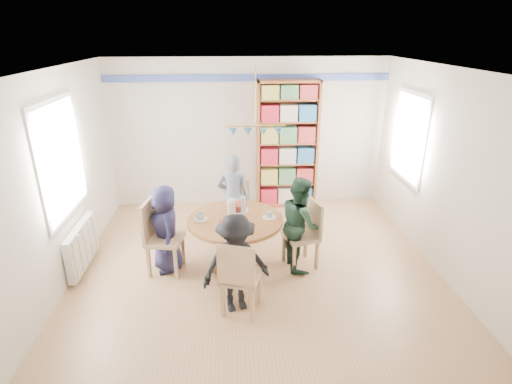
{
  "coord_description": "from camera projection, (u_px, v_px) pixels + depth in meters",
  "views": [
    {
      "loc": [
        -0.34,
        -4.67,
        3.12
      ],
      "look_at": [
        0.0,
        0.4,
        1.05
      ],
      "focal_mm": 28.0,
      "sensor_mm": 36.0,
      "label": 1
    }
  ],
  "objects": [
    {
      "name": "ground",
      "position": [
        258.0,
        273.0,
        5.51
      ],
      "size": [
        5.0,
        5.0,
        0.0
      ],
      "primitive_type": "plane",
      "color": "tan"
    },
    {
      "name": "room_shell",
      "position": [
        236.0,
        141.0,
        5.68
      ],
      "size": [
        5.0,
        5.0,
        5.0
      ],
      "color": "white",
      "rests_on": "ground"
    },
    {
      "name": "radiator",
      "position": [
        82.0,
        246.0,
        5.51
      ],
      "size": [
        0.12,
        1.0,
        0.6
      ],
      "color": "silver",
      "rests_on": "ground"
    },
    {
      "name": "dining_table",
      "position": [
        235.0,
        231.0,
        5.47
      ],
      "size": [
        1.3,
        1.3,
        0.75
      ],
      "color": "brown",
      "rests_on": "ground"
    },
    {
      "name": "chair_left",
      "position": [
        158.0,
        234.0,
        5.38
      ],
      "size": [
        0.53,
        0.53,
        1.03
      ],
      "color": "tan",
      "rests_on": "ground"
    },
    {
      "name": "chair_right",
      "position": [
        306.0,
        231.0,
        5.53
      ],
      "size": [
        0.53,
        0.53,
        0.97
      ],
      "color": "tan",
      "rests_on": "ground"
    },
    {
      "name": "chair_far",
      "position": [
        237.0,
        206.0,
        6.41
      ],
      "size": [
        0.44,
        0.44,
        0.9
      ],
      "color": "tan",
      "rests_on": "ground"
    },
    {
      "name": "chair_near",
      "position": [
        239.0,
        275.0,
        4.53
      ],
      "size": [
        0.54,
        0.54,
        0.97
      ],
      "color": "tan",
      "rests_on": "ground"
    },
    {
      "name": "person_left",
      "position": [
        166.0,
        229.0,
        5.4
      ],
      "size": [
        0.57,
        0.7,
        1.24
      ],
      "primitive_type": "imported",
      "rotation": [
        0.0,
        0.0,
        -1.23
      ],
      "color": "#191836",
      "rests_on": "ground"
    },
    {
      "name": "person_right",
      "position": [
        300.0,
        223.0,
        5.47
      ],
      "size": [
        0.55,
        0.68,
        1.32
      ],
      "primitive_type": "imported",
      "rotation": [
        0.0,
        0.0,
        1.66
      ],
      "color": "#183022",
      "rests_on": "ground"
    },
    {
      "name": "person_far",
      "position": [
        233.0,
        197.0,
        6.22
      ],
      "size": [
        0.53,
        0.37,
        1.39
      ],
      "primitive_type": "imported",
      "rotation": [
        0.0,
        0.0,
        3.08
      ],
      "color": "gray",
      "rests_on": "ground"
    },
    {
      "name": "person_near",
      "position": [
        236.0,
        264.0,
        4.6
      ],
      "size": [
        0.89,
        0.65,
        1.23
      ],
      "primitive_type": "imported",
      "rotation": [
        0.0,
        0.0,
        0.27
      ],
      "color": "black",
      "rests_on": "ground"
    },
    {
      "name": "bookshelf",
      "position": [
        287.0,
        146.0,
        7.29
      ],
      "size": [
        1.11,
        0.33,
        2.33
      ],
      "color": "brown",
      "rests_on": "ground"
    },
    {
      "name": "tableware",
      "position": [
        233.0,
        214.0,
        5.39
      ],
      "size": [
        1.12,
        1.12,
        0.29
      ],
      "color": "white",
      "rests_on": "dining_table"
    }
  ]
}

